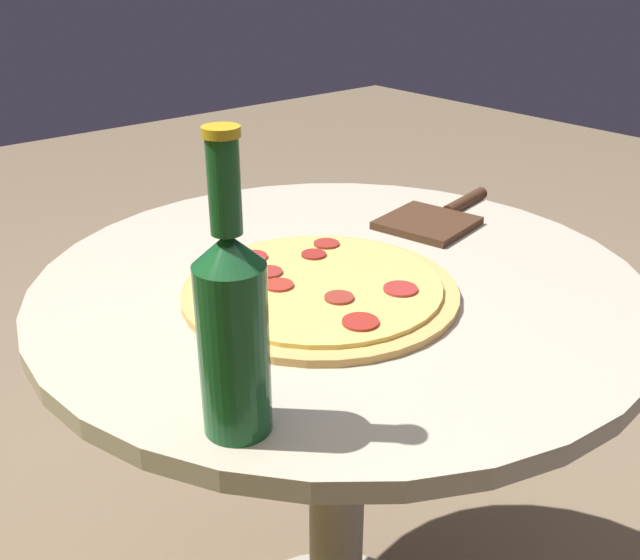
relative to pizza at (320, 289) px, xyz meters
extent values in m
cylinder|color=#B2A893|center=(0.03, -0.06, -0.39)|extent=(0.09, 0.09, 0.71)
cylinder|color=#B2A893|center=(0.03, -0.06, -0.02)|extent=(0.82, 0.82, 0.02)
cylinder|color=tan|center=(0.00, 0.00, 0.00)|extent=(0.35, 0.35, 0.01)
cylinder|color=#EACC60|center=(0.00, 0.00, 0.01)|extent=(0.31, 0.31, 0.01)
cylinder|color=maroon|center=(0.09, -0.09, 0.01)|extent=(0.04, 0.04, 0.00)
cylinder|color=maroon|center=(-0.11, 0.03, 0.01)|extent=(0.04, 0.04, 0.00)
cylinder|color=#A02B27|center=(-0.08, -0.06, 0.01)|extent=(0.04, 0.04, 0.00)
cylinder|color=#A42423|center=(0.12, 0.02, 0.01)|extent=(0.04, 0.04, 0.00)
cylinder|color=maroon|center=(0.07, 0.03, 0.01)|extent=(0.04, 0.04, 0.00)
cylinder|color=#A02D22|center=(0.03, 0.05, 0.01)|extent=(0.04, 0.04, 0.00)
cylinder|color=maroon|center=(0.07, -0.05, 0.01)|extent=(0.03, 0.03, 0.00)
cylinder|color=maroon|center=(-0.05, 0.01, 0.01)|extent=(0.04, 0.04, 0.00)
cylinder|color=#144C23|center=(-0.16, 0.24, 0.07)|extent=(0.06, 0.06, 0.16)
cone|color=#144C23|center=(-0.16, 0.24, 0.17)|extent=(0.06, 0.06, 0.03)
cylinder|color=#144C23|center=(-0.16, 0.24, 0.22)|extent=(0.03, 0.03, 0.08)
cylinder|color=gold|center=(-0.16, 0.24, 0.27)|extent=(0.03, 0.03, 0.01)
cube|color=#422819|center=(0.07, -0.28, 0.00)|extent=(0.15, 0.15, 0.01)
cylinder|color=#422819|center=(0.10, -0.41, 0.00)|extent=(0.05, 0.13, 0.02)
camera|label=1|loc=(-0.62, 0.53, 0.40)|focal=40.00mm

